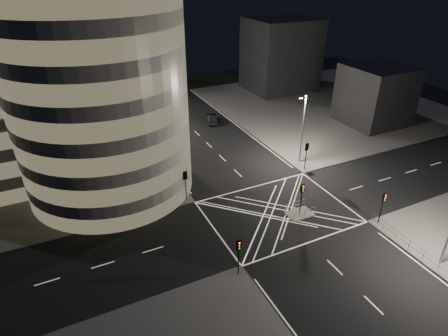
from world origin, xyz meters
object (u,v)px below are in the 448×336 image
traffic_signal_island (302,193)px  street_lamp_right_far (303,127)px  street_lamp_left_far (131,101)px  central_island (299,214)px  traffic_signal_nl (239,251)px  sedan (211,118)px  street_lamp_left_near (165,144)px  traffic_signal_fl (185,180)px  traffic_signal_nr (383,202)px  traffic_signal_fr (306,151)px

traffic_signal_island → street_lamp_right_far: size_ratio=0.40×
street_lamp_left_far → street_lamp_right_far: (18.87, -21.00, 0.00)m
central_island → traffic_signal_nl: 12.36m
street_lamp_right_far → sedan: (-5.20, 19.45, -4.78)m
sedan → street_lamp_left_near: bearing=68.4°
traffic_signal_nl → traffic_signal_fl: bearing=90.0°
traffic_signal_fl → traffic_signal_nr: (17.60, -13.60, 0.00)m
traffic_signal_nl → central_island: bearing=26.1°
street_lamp_right_far → traffic_signal_nr: bearing=-92.3°
traffic_signal_nl → street_lamp_right_far: size_ratio=0.40×
street_lamp_left_far → street_lamp_right_far: size_ratio=1.00×
street_lamp_left_near → sedan: bearing=50.3°
traffic_signal_island → traffic_signal_nl: bearing=-153.9°
traffic_signal_nr → sedan: bearing=97.4°
street_lamp_right_far → central_island: bearing=-125.3°
traffic_signal_nr → street_lamp_left_near: bearing=134.1°
traffic_signal_fl → street_lamp_right_far: size_ratio=0.40×
traffic_signal_nr → traffic_signal_island: same height
central_island → sedan: size_ratio=0.65×
traffic_signal_fl → street_lamp_right_far: street_lamp_right_far is taller
traffic_signal_fr → street_lamp_left_near: bearing=164.1°
street_lamp_left_near → central_island: bearing=-49.7°
traffic_signal_nr → traffic_signal_island: (-6.80, 5.30, 0.00)m
central_island → street_lamp_left_near: (-11.44, 13.50, 5.47)m
street_lamp_right_far → traffic_signal_fl: bearing=-173.1°
central_island → street_lamp_right_far: bearing=54.7°
traffic_signal_fr → traffic_signal_island: size_ratio=1.00×
traffic_signal_fl → traffic_signal_nl: same height
traffic_signal_fr → sedan: size_ratio=0.87×
traffic_signal_fr → street_lamp_right_far: 3.48m
traffic_signal_island → street_lamp_left_near: bearing=130.3°
traffic_signal_fr → traffic_signal_island: bearing=-129.3°
traffic_signal_nr → street_lamp_right_far: (0.64, 15.80, 2.63)m
street_lamp_left_near → sedan: size_ratio=2.18×
traffic_signal_fl → traffic_signal_island: 13.62m
traffic_signal_fl → street_lamp_left_near: bearing=97.0°
traffic_signal_island → street_lamp_right_far: street_lamp_right_far is taller
street_lamp_left_far → sedan: 14.57m
traffic_signal_island → sedan: 30.11m
traffic_signal_fl → street_lamp_right_far: 18.55m
traffic_signal_fl → street_lamp_left_near: size_ratio=0.40×
street_lamp_right_far → traffic_signal_island: bearing=-125.3°
traffic_signal_nl → street_lamp_left_far: 36.90m
traffic_signal_nr → street_lamp_right_far: size_ratio=0.40×
traffic_signal_island → traffic_signal_fl: bearing=142.5°
central_island → traffic_signal_fr: bearing=50.7°
traffic_signal_nl → traffic_signal_island: (10.80, 5.30, 0.00)m
traffic_signal_nl → traffic_signal_island: size_ratio=1.00×
traffic_signal_nl → traffic_signal_fr: size_ratio=1.00×
traffic_signal_nl → traffic_signal_nr: 17.60m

